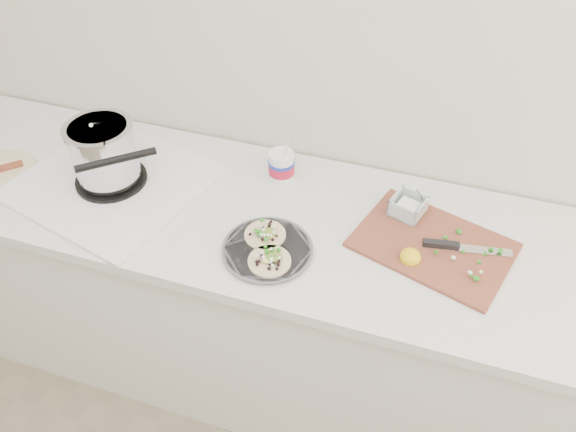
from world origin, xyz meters
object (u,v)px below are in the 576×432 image
(tub, at_px, (282,163))
(cutboard, at_px, (433,240))
(taco_plate, at_px, (267,247))
(stove, at_px, (107,163))
(bacon_plate, at_px, (1,171))

(tub, relative_size, cutboard, 0.39)
(tub, bearing_deg, taco_plate, -79.00)
(taco_plate, xyz_separation_m, tub, (-0.06, 0.33, 0.05))
(stove, xyz_separation_m, bacon_plate, (-0.38, -0.06, -0.08))
(tub, bearing_deg, cutboard, -16.32)
(cutboard, height_order, bacon_plate, cutboard)
(stove, relative_size, bacon_plate, 3.02)
(stove, bearing_deg, bacon_plate, -156.37)
(stove, distance_m, cutboard, 1.03)
(taco_plate, distance_m, bacon_plate, 0.97)
(taco_plate, distance_m, cutboard, 0.48)
(tub, bearing_deg, bacon_plate, -163.72)
(cutboard, bearing_deg, stove, -160.03)
(bacon_plate, bearing_deg, tub, 16.28)
(taco_plate, relative_size, bacon_plate, 1.18)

